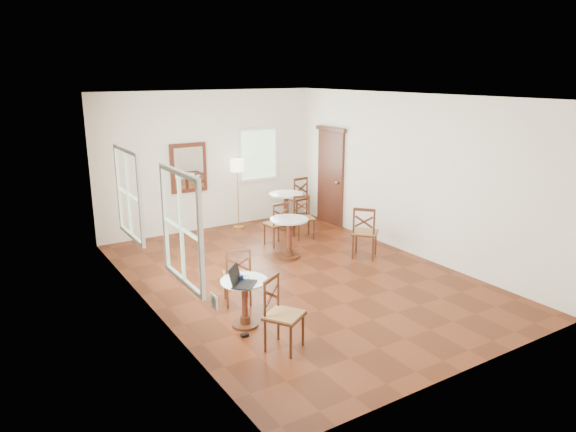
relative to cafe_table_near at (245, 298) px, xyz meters
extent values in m
plane|color=#5C240F|center=(1.59, 1.12, -0.42)|extent=(7.00, 7.00, 0.00)
cube|color=white|center=(1.59, 4.62, 1.08)|extent=(5.00, 0.02, 3.00)
cube|color=white|center=(1.59, -2.38, 1.08)|extent=(5.00, 0.02, 3.00)
cube|color=white|center=(-0.91, 1.12, 1.08)|extent=(0.02, 7.00, 3.00)
cube|color=white|center=(4.09, 1.12, 1.08)|extent=(0.02, 7.00, 3.00)
cube|color=white|center=(1.59, 1.12, 2.58)|extent=(5.00, 7.00, 0.02)
cube|color=#4F2516|center=(4.05, 3.52, 0.63)|extent=(0.06, 0.90, 2.10)
cube|color=#482312|center=(4.03, 3.52, 1.73)|extent=(0.08, 1.02, 0.08)
sphere|color=#BF8C3F|center=(3.99, 3.20, 0.58)|extent=(0.07, 0.07, 0.07)
cube|color=#542316|center=(1.09, 4.58, 0.98)|extent=(0.80, 0.05, 1.05)
cube|color=white|center=(1.09, 4.55, 0.98)|extent=(0.64, 0.02, 0.88)
cube|color=white|center=(-0.88, -0.98, 0.53)|extent=(0.02, 0.16, 0.16)
torus|color=red|center=(-0.86, -0.98, 0.53)|extent=(0.02, 0.12, 0.12)
cube|color=white|center=(-0.88, -0.08, 1.13)|extent=(0.06, 1.22, 1.42)
cube|color=white|center=(-0.88, 2.12, 1.13)|extent=(0.06, 1.22, 1.42)
cube|color=white|center=(2.79, 4.59, 1.13)|extent=(1.02, 0.06, 1.22)
cylinder|color=#482312|center=(0.00, 0.00, -0.40)|extent=(0.36, 0.36, 0.04)
cylinder|color=#482312|center=(0.00, 0.00, -0.33)|extent=(0.15, 0.15, 0.11)
cylinder|color=#542316|center=(0.00, 0.00, -0.05)|extent=(0.08, 0.08, 0.55)
cylinder|color=#482312|center=(0.00, 0.00, 0.20)|extent=(0.13, 0.13, 0.05)
cylinder|color=silver|center=(0.00, 0.00, 0.24)|extent=(0.64, 0.64, 0.03)
cylinder|color=#482312|center=(2.00, 2.03, -0.40)|extent=(0.41, 0.41, 0.04)
cylinder|color=#482312|center=(2.00, 2.03, -0.32)|extent=(0.16, 0.16, 0.12)
cylinder|color=#542316|center=(2.00, 2.03, -0.01)|extent=(0.09, 0.09, 0.61)
cylinder|color=#482312|center=(2.00, 2.03, 0.27)|extent=(0.14, 0.14, 0.06)
cylinder|color=silver|center=(2.00, 2.03, 0.32)|extent=(0.71, 0.71, 0.03)
cylinder|color=#482312|center=(2.97, 3.69, -0.40)|extent=(0.43, 0.43, 0.04)
cylinder|color=#482312|center=(2.97, 3.69, -0.31)|extent=(0.17, 0.17, 0.13)
cylinder|color=#542316|center=(2.97, 3.69, 0.01)|extent=(0.10, 0.10, 0.64)
cylinder|color=#482312|center=(2.97, 3.69, 0.31)|extent=(0.15, 0.15, 0.06)
cylinder|color=silver|center=(2.97, 3.69, 0.36)|extent=(0.75, 0.75, 0.03)
cylinder|color=#482312|center=(0.48, 0.83, -0.20)|extent=(0.03, 0.03, 0.42)
cylinder|color=#482312|center=(0.36, 0.51, -0.20)|extent=(0.03, 0.03, 0.42)
cylinder|color=#482312|center=(0.16, 0.95, -0.20)|extent=(0.03, 0.03, 0.42)
cylinder|color=#482312|center=(0.04, 0.63, -0.20)|extent=(0.03, 0.03, 0.42)
cube|color=#482312|center=(0.26, 0.73, 0.01)|extent=(0.53, 0.53, 0.03)
cube|color=#98673D|center=(0.26, 0.73, 0.03)|extent=(0.51, 0.51, 0.04)
cylinder|color=#482312|center=(0.36, 0.51, 0.24)|extent=(0.03, 0.03, 0.47)
cylinder|color=#482312|center=(0.04, 0.63, 0.24)|extent=(0.03, 0.03, 0.47)
cube|color=#482312|center=(0.20, 0.57, 0.46)|extent=(0.35, 0.15, 0.05)
cube|color=#542316|center=(0.20, 0.57, 0.25)|extent=(0.29, 0.13, 0.21)
cube|color=#542316|center=(0.20, 0.57, 0.25)|extent=(0.29, 0.13, 0.21)
cylinder|color=#482312|center=(0.07, -1.06, -0.20)|extent=(0.04, 0.04, 0.44)
cylinder|color=#482312|center=(-0.12, -0.76, -0.20)|extent=(0.04, 0.04, 0.44)
cylinder|color=#482312|center=(0.37, -0.87, -0.20)|extent=(0.04, 0.04, 0.44)
cylinder|color=#482312|center=(0.18, -0.57, -0.20)|extent=(0.04, 0.04, 0.44)
cube|color=#482312|center=(0.13, -0.81, 0.03)|extent=(0.59, 0.59, 0.03)
cube|color=#98673D|center=(0.13, -0.81, 0.04)|extent=(0.57, 0.57, 0.04)
cylinder|color=#482312|center=(-0.12, -0.76, 0.27)|extent=(0.04, 0.04, 0.49)
cylinder|color=#482312|center=(0.18, -0.57, 0.27)|extent=(0.04, 0.04, 0.49)
cube|color=#482312|center=(0.03, -0.66, 0.49)|extent=(0.34, 0.22, 0.05)
cube|color=#542316|center=(0.03, -0.66, 0.28)|extent=(0.28, 0.19, 0.22)
cube|color=#542316|center=(0.03, -0.66, 0.28)|extent=(0.28, 0.19, 0.22)
cylinder|color=#482312|center=(2.33, 2.96, -0.20)|extent=(0.03, 0.03, 0.42)
cylinder|color=#482312|center=(2.35, 2.63, -0.20)|extent=(0.03, 0.03, 0.42)
cylinder|color=#482312|center=(2.00, 2.95, -0.20)|extent=(0.03, 0.03, 0.42)
cylinder|color=#482312|center=(2.01, 2.61, -0.20)|extent=(0.03, 0.03, 0.42)
cube|color=#482312|center=(2.17, 2.79, 0.01)|extent=(0.43, 0.43, 0.03)
cube|color=#98673D|center=(2.17, 2.79, 0.03)|extent=(0.41, 0.41, 0.04)
cylinder|color=#482312|center=(2.35, 2.63, 0.24)|extent=(0.03, 0.03, 0.47)
cylinder|color=#482312|center=(2.01, 2.61, 0.24)|extent=(0.03, 0.03, 0.47)
cube|color=#482312|center=(2.18, 2.62, 0.46)|extent=(0.36, 0.05, 0.05)
cube|color=#542316|center=(2.18, 2.62, 0.25)|extent=(0.31, 0.04, 0.21)
cube|color=#542316|center=(2.18, 2.62, 0.25)|extent=(0.31, 0.04, 0.21)
cylinder|color=#482312|center=(3.47, 1.28, -0.18)|extent=(0.04, 0.04, 0.46)
cylinder|color=#482312|center=(3.19, 1.03, -0.18)|extent=(0.04, 0.04, 0.46)
cylinder|color=#482312|center=(3.23, 1.56, -0.18)|extent=(0.04, 0.04, 0.46)
cylinder|color=#482312|center=(2.95, 1.31, -0.18)|extent=(0.04, 0.04, 0.46)
cube|color=#482312|center=(3.21, 1.30, 0.05)|extent=(0.64, 0.64, 0.03)
cube|color=#98673D|center=(3.21, 1.30, 0.07)|extent=(0.61, 0.61, 0.04)
cylinder|color=#482312|center=(3.19, 1.03, 0.31)|extent=(0.04, 0.04, 0.52)
cylinder|color=#482312|center=(2.95, 1.31, 0.31)|extent=(0.04, 0.04, 0.52)
cube|color=#482312|center=(3.07, 1.17, 0.54)|extent=(0.28, 0.32, 0.05)
cube|color=#542316|center=(3.07, 1.17, 0.32)|extent=(0.24, 0.27, 0.23)
cube|color=#542316|center=(3.07, 1.17, 0.32)|extent=(0.24, 0.27, 0.23)
cylinder|color=#482312|center=(3.80, 4.52, -0.18)|extent=(0.04, 0.04, 0.47)
cylinder|color=#482312|center=(3.84, 4.14, -0.18)|extent=(0.04, 0.04, 0.47)
cylinder|color=#482312|center=(3.43, 4.48, -0.18)|extent=(0.04, 0.04, 0.47)
cylinder|color=#482312|center=(3.46, 4.11, -0.18)|extent=(0.04, 0.04, 0.47)
cube|color=#482312|center=(3.63, 4.31, 0.06)|extent=(0.50, 0.50, 0.03)
cube|color=#98673D|center=(3.63, 4.31, 0.07)|extent=(0.48, 0.48, 0.04)
cylinder|color=#482312|center=(3.84, 4.14, 0.31)|extent=(0.04, 0.04, 0.52)
cylinder|color=#482312|center=(3.46, 4.11, 0.31)|extent=(0.04, 0.04, 0.52)
cube|color=#482312|center=(3.65, 4.12, 0.55)|extent=(0.40, 0.07, 0.05)
cube|color=#542316|center=(3.65, 4.12, 0.32)|extent=(0.34, 0.06, 0.23)
cube|color=#542316|center=(3.65, 4.12, 0.32)|extent=(0.34, 0.06, 0.23)
cylinder|color=#482312|center=(2.71, 2.78, -0.21)|extent=(0.03, 0.03, 0.41)
cylinder|color=#482312|center=(2.80, 3.09, -0.21)|extent=(0.03, 0.03, 0.41)
cylinder|color=#482312|center=(3.03, 2.69, -0.21)|extent=(0.03, 0.03, 0.41)
cylinder|color=#482312|center=(3.11, 3.01, -0.21)|extent=(0.03, 0.03, 0.41)
cube|color=#482312|center=(2.91, 2.89, 0.00)|extent=(0.49, 0.49, 0.03)
cube|color=#98673D|center=(2.91, 2.89, 0.01)|extent=(0.47, 0.47, 0.04)
cylinder|color=#482312|center=(2.80, 3.09, 0.22)|extent=(0.03, 0.03, 0.45)
cylinder|color=#482312|center=(3.11, 3.01, 0.22)|extent=(0.03, 0.03, 0.45)
cube|color=#482312|center=(2.96, 3.05, 0.43)|extent=(0.34, 0.12, 0.05)
cube|color=#542316|center=(2.96, 3.05, 0.23)|extent=(0.29, 0.10, 0.20)
cube|color=#542316|center=(2.96, 3.05, 0.23)|extent=(0.29, 0.10, 0.20)
cylinder|color=#BF8C3F|center=(2.09, 4.27, -0.40)|extent=(0.25, 0.25, 0.03)
cylinder|color=#BF8C3F|center=(2.09, 4.27, 0.29)|extent=(0.02, 0.02, 1.41)
cylinder|color=beige|center=(2.09, 4.27, 0.99)|extent=(0.30, 0.30, 0.26)
cube|color=black|center=(-0.08, -0.17, 0.27)|extent=(0.43, 0.43, 0.02)
cube|color=black|center=(-0.08, -0.17, 0.28)|extent=(0.31, 0.31, 0.00)
cube|color=black|center=(-0.17, -0.08, 0.39)|extent=(0.30, 0.30, 0.24)
cube|color=silver|center=(-0.17, -0.08, 0.39)|extent=(0.26, 0.26, 0.20)
ellipsoid|color=black|center=(-0.05, 0.01, 0.27)|extent=(0.10, 0.08, 0.03)
cylinder|color=#101535|center=(-0.05, -0.02, 0.30)|extent=(0.07, 0.07, 0.08)
torus|color=#101535|center=(-0.01, -0.02, 0.30)|extent=(0.06, 0.01, 0.06)
cylinder|color=white|center=(-0.01, -0.09, 0.30)|extent=(0.06, 0.06, 0.10)
cube|color=black|center=(-0.15, -0.28, -0.40)|extent=(0.10, 0.06, 0.04)
camera|label=1|loc=(-3.03, -5.90, 2.94)|focal=33.00mm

